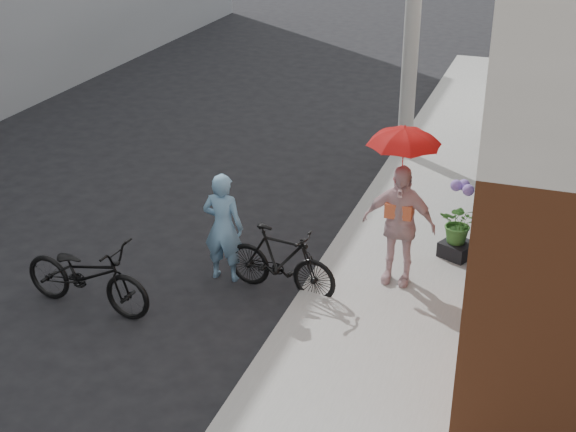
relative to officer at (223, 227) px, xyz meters
The scene contains 10 objects.
ground 1.11m from the officer, 70.96° to the right, with size 80.00×80.00×0.00m, color black.
sidewalk 2.76m from the officer, 27.75° to the left, with size 2.20×24.00×0.12m, color gray.
curb 1.87m from the officer, 45.96° to the left, with size 0.12×24.00×0.12m, color #9E9E99.
officer is the anchor object (origin of this frame).
bike_left 1.86m from the officer, 135.48° to the right, with size 0.64×1.84×0.96m, color black.
bike_right 0.92m from the officer, ahead, with size 0.44×1.57×0.94m, color black.
kimono_woman 2.31m from the officer, 12.67° to the left, with size 0.96×0.40×1.64m, color beige.
parasol 2.69m from the officer, 12.67° to the left, with size 0.89×0.89×0.78m, color red.
planter 3.31m from the officer, 26.57° to the left, with size 0.41×0.41×0.22m, color black.
potted_plant 3.26m from the officer, 26.57° to the left, with size 0.53×0.46×0.59m, color #3D732E.
Camera 1 is at (3.75, -7.99, 5.42)m, focal length 50.00 mm.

